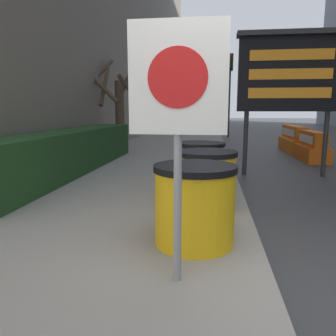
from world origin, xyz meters
The scene contains 12 objects.
ground_plane centered at (0.00, 0.00, 0.00)m, with size 120.00×120.00×0.00m, color #38383A.
sidewalk_left centered at (-2.03, 0.00, 0.07)m, with size 4.06×56.00×0.14m.
hedge_strip centered at (-3.46, 4.10, 0.57)m, with size 0.90×6.34×0.87m.
bare_tree centered at (-3.46, 7.69, 1.63)m, with size 1.59×1.88×2.97m.
barrel_drum_foreground centered at (-0.66, 0.64, 0.53)m, with size 0.79×0.79×0.77m.
barrel_drum_middle centered at (-0.57, 1.74, 0.53)m, with size 0.79×0.79×0.77m.
barrel_drum_back centered at (-0.68, 2.85, 0.53)m, with size 0.79×0.79×0.77m.
warning_sign centered at (-0.75, -0.10, 1.49)m, with size 0.69×0.08×1.88m.
message_board centered at (1.08, 4.99, 2.18)m, with size 2.21×0.36×3.02m.
jersey_barrier_orange_far centered at (2.34, 7.35, 0.37)m, with size 0.60×1.64×0.83m.
jersey_barrier_orange_near centered at (2.34, 9.53, 0.39)m, with size 0.59×2.14×0.88m.
traffic_light_near_curb centered at (0.38, 15.44, 3.08)m, with size 0.28×0.44×4.27m.
Camera 1 is at (-0.51, -2.39, 1.42)m, focal length 35.00 mm.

